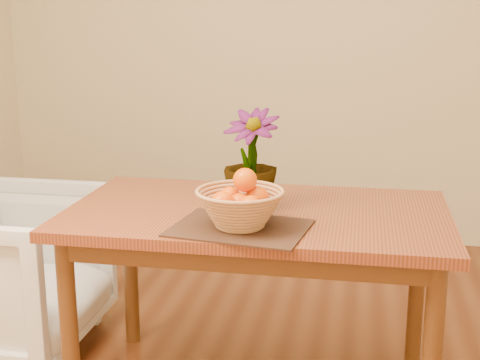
% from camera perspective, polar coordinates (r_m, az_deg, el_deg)
% --- Properties ---
extents(wall_back, '(4.00, 0.02, 2.70)m').
position_cam_1_polar(wall_back, '(4.31, 5.68, 12.50)').
color(wall_back, beige).
rests_on(wall_back, floor).
extents(table, '(1.40, 0.80, 0.75)m').
position_cam_1_polar(table, '(2.49, 1.44, -4.46)').
color(table, brown).
rests_on(table, floor).
extents(placemat, '(0.49, 0.39, 0.01)m').
position_cam_1_polar(placemat, '(2.25, -0.01, -4.11)').
color(placemat, '#381D14').
rests_on(placemat, table).
extents(wicker_basket, '(0.30, 0.30, 0.12)m').
position_cam_1_polar(wicker_basket, '(2.23, -0.01, -2.56)').
color(wicker_basket, '#C07E50').
rests_on(wicker_basket, placemat).
extents(orange_pile, '(0.18, 0.18, 0.15)m').
position_cam_1_polar(orange_pile, '(2.22, 0.08, -1.48)').
color(orange_pile, '#E75203').
rests_on(orange_pile, wicker_basket).
extents(potted_plant, '(0.24, 0.24, 0.37)m').
position_cam_1_polar(potted_plant, '(2.45, 0.92, 1.77)').
color(potted_plant, '#134012').
rests_on(potted_plant, table).
extents(armchair, '(0.72, 0.77, 0.78)m').
position_cam_1_polar(armchair, '(3.11, -19.58, -6.80)').
color(armchair, '#86715D').
rests_on(armchair, floor).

